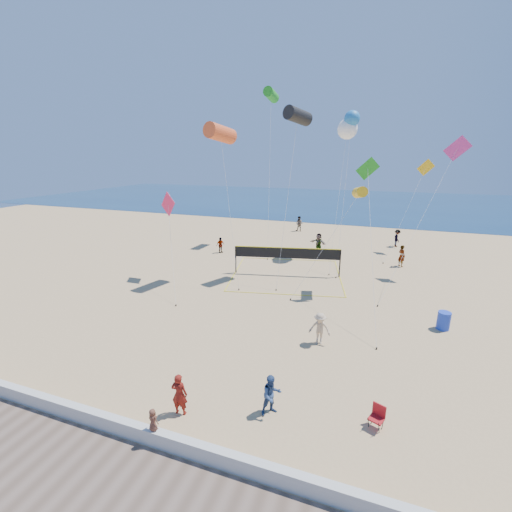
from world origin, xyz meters
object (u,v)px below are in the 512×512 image
(camp_chair, at_px, (378,415))
(volleyball_net, at_px, (287,256))
(woman, at_px, (179,394))
(trash_barrel, at_px, (444,321))

(camp_chair, height_order, volleyball_net, volleyball_net)
(woman, distance_m, volleyball_net, 16.26)
(woman, distance_m, trash_barrel, 14.60)
(volleyball_net, bearing_deg, trash_barrel, -41.29)
(woman, relative_size, trash_barrel, 1.64)
(woman, distance_m, camp_chair, 7.10)
(woman, relative_size, volleyball_net, 0.17)
(trash_barrel, bearing_deg, camp_chair, -110.73)
(woman, bearing_deg, volleyball_net, -97.74)
(trash_barrel, bearing_deg, woman, -134.17)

